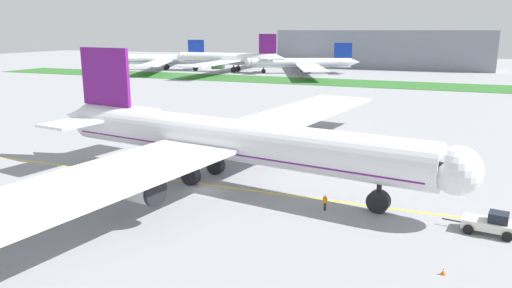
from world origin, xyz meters
name	(u,v)px	position (x,y,z in m)	size (l,w,h in m)	color
ground_plane	(206,190)	(0.00, 0.00, 0.00)	(600.00, 600.00, 0.00)	gray
apron_taxi_line	(214,185)	(0.00, 1.91, 0.00)	(280.00, 0.36, 0.01)	yellow
grass_median_strip	(370,84)	(0.00, 122.24, 0.05)	(320.00, 24.00, 0.10)	#2D6628
airliner_foreground	(222,140)	(0.56, 3.36, 5.41)	(56.68, 92.54, 15.94)	white
pushback_tug	(491,224)	(30.04, -1.24, 0.99)	(6.50, 3.10, 2.15)	white
ground_crew_wingwalker_port	(325,201)	(14.46, -1.14, 1.00)	(0.51, 0.43, 1.65)	black
traffic_cone_port_wing	(443,271)	(26.19, -11.00, 0.28)	(0.36, 0.36, 0.58)	#F2590C
parked_airliner_far_left	(161,60)	(-100.21, 146.74, 4.65)	(45.87, 76.04, 13.69)	white
parked_airliner_far_centre	(230,59)	(-65.24, 147.99, 5.61)	(52.14, 83.08, 16.52)	white
parked_airliner_far_right	(303,63)	(-33.35, 153.00, 4.36)	(46.44, 77.69, 12.85)	white
terminal_building	(382,49)	(-6.34, 194.51, 9.00)	(99.67, 20.00, 18.00)	gray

